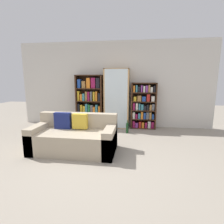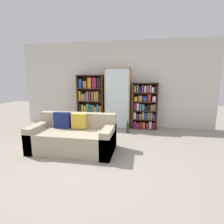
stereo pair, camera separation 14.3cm
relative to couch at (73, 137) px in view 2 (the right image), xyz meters
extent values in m
plane|color=gray|center=(0.54, -0.41, -0.29)|extent=(16.00, 16.00, 0.00)
cube|color=beige|center=(0.54, 2.24, 1.06)|extent=(6.23, 0.06, 2.70)
cube|color=tan|center=(0.00, -0.04, -0.07)|extent=(1.76, 0.88, 0.44)
cube|color=tan|center=(0.00, 0.29, 0.32)|extent=(1.76, 0.20, 0.33)
cube|color=tan|center=(-0.77, -0.04, -0.01)|extent=(0.20, 0.88, 0.56)
cube|color=tan|center=(0.78, -0.04, -0.01)|extent=(0.20, 0.88, 0.56)
cube|color=navy|center=(-0.30, 0.13, 0.33)|extent=(0.36, 0.12, 0.36)
cube|color=gold|center=(0.09, 0.13, 0.33)|extent=(0.32, 0.12, 0.32)
cube|color=#3D2314|center=(-0.62, 2.03, 0.54)|extent=(0.04, 0.32, 1.66)
cube|color=#3D2314|center=(0.20, 2.03, 0.54)|extent=(0.04, 0.32, 1.66)
cube|color=#3D2314|center=(-0.21, 2.03, 1.36)|extent=(0.85, 0.32, 0.02)
cube|color=#3D2314|center=(-0.21, 2.03, -0.28)|extent=(0.85, 0.32, 0.02)
cube|color=#3D2314|center=(-0.21, 2.18, 0.54)|extent=(0.85, 0.01, 1.66)
cube|color=#3D2314|center=(-0.21, 2.03, 0.14)|extent=(0.77, 0.32, 0.02)
cube|color=#3D2314|center=(-0.21, 2.03, 0.54)|extent=(0.77, 0.32, 0.02)
cube|color=#3D2314|center=(-0.21, 2.03, 0.94)|extent=(0.77, 0.32, 0.02)
cube|color=#1E4293|center=(-0.53, 2.02, -0.14)|extent=(0.09, 0.24, 0.25)
cube|color=#1E4293|center=(-0.43, 2.02, -0.16)|extent=(0.08, 0.24, 0.21)
cube|color=#1E4293|center=(-0.31, 2.02, -0.13)|extent=(0.09, 0.24, 0.28)
cube|color=orange|center=(-0.21, 2.02, -0.11)|extent=(0.08, 0.24, 0.31)
cube|color=orange|center=(-0.10, 2.02, -0.11)|extent=(0.09, 0.24, 0.31)
cube|color=#5B5B60|center=(0.01, 2.02, -0.14)|extent=(0.07, 0.24, 0.25)
cube|color=orange|center=(0.12, 2.02, -0.10)|extent=(0.07, 0.24, 0.33)
cube|color=black|center=(-0.55, 2.02, 0.30)|extent=(0.06, 0.24, 0.31)
cube|color=gold|center=(-0.46, 2.02, 0.29)|extent=(0.06, 0.24, 0.27)
cube|color=gold|center=(-0.37, 2.02, 0.27)|extent=(0.07, 0.24, 0.23)
cube|color=teal|center=(-0.29, 2.02, 0.30)|extent=(0.07, 0.24, 0.30)
cube|color=#237038|center=(-0.21, 2.02, 0.29)|extent=(0.06, 0.24, 0.29)
cube|color=#5B5B60|center=(-0.12, 2.02, 0.29)|extent=(0.07, 0.24, 0.27)
cube|color=orange|center=(-0.04, 2.02, 0.26)|extent=(0.07, 0.24, 0.21)
cube|color=teal|center=(0.04, 2.02, 0.29)|extent=(0.06, 0.24, 0.29)
cube|color=orange|center=(0.13, 2.02, 0.27)|extent=(0.06, 0.24, 0.24)
cube|color=gold|center=(-0.55, 2.02, 0.71)|extent=(0.06, 0.24, 0.31)
cube|color=orange|center=(-0.46, 2.02, 0.66)|extent=(0.07, 0.24, 0.21)
cube|color=teal|center=(-0.38, 2.02, 0.67)|extent=(0.07, 0.24, 0.23)
cube|color=olive|center=(-0.29, 2.02, 0.70)|extent=(0.06, 0.24, 0.30)
cube|color=#8E1947|center=(-0.21, 2.02, 0.70)|extent=(0.06, 0.24, 0.29)
cube|color=#5B5B60|center=(-0.13, 2.02, 0.70)|extent=(0.06, 0.24, 0.30)
cube|color=gold|center=(-0.04, 2.02, 0.70)|extent=(0.06, 0.24, 0.29)
cube|color=orange|center=(0.04, 2.02, 0.71)|extent=(0.06, 0.24, 0.31)
cube|color=black|center=(0.13, 2.02, 0.68)|extent=(0.06, 0.24, 0.25)
cube|color=#1E4293|center=(-0.51, 2.02, 1.09)|extent=(0.09, 0.24, 0.28)
cube|color=olive|center=(-0.36, 2.02, 1.07)|extent=(0.11, 0.24, 0.22)
cube|color=orange|center=(-0.21, 2.02, 1.11)|extent=(0.11, 0.24, 0.32)
cube|color=#8E1947|center=(-0.06, 2.02, 1.12)|extent=(0.13, 0.24, 0.32)
cube|color=black|center=(0.09, 2.02, 1.11)|extent=(0.11, 0.24, 0.32)
cube|color=tan|center=(0.31, 2.01, 0.64)|extent=(0.04, 0.36, 1.85)
cube|color=tan|center=(1.04, 2.01, 0.64)|extent=(0.04, 0.36, 1.85)
cube|color=tan|center=(0.67, 2.01, 1.55)|extent=(0.78, 0.36, 0.02)
cube|color=tan|center=(0.67, 2.01, -0.28)|extent=(0.78, 0.36, 0.02)
cube|color=tan|center=(0.67, 2.18, 0.64)|extent=(0.78, 0.01, 1.85)
cube|color=silver|center=(0.67, 1.83, 0.64)|extent=(0.70, 0.01, 1.82)
cube|color=tan|center=(0.67, 2.01, 0.04)|extent=(0.70, 0.32, 0.02)
cube|color=tan|center=(0.67, 2.01, 0.34)|extent=(0.70, 0.32, 0.02)
cube|color=tan|center=(0.67, 2.01, 0.64)|extent=(0.70, 0.32, 0.02)
cube|color=tan|center=(0.67, 2.01, 0.94)|extent=(0.70, 0.32, 0.02)
cube|color=tan|center=(0.67, 2.01, 1.24)|extent=(0.70, 0.32, 0.02)
cylinder|color=silver|center=(0.46, 2.00, -0.22)|extent=(0.01, 0.01, 0.09)
cone|color=silver|center=(0.46, 2.00, -0.12)|extent=(0.09, 0.09, 0.11)
cylinder|color=silver|center=(0.67, 1.99, -0.22)|extent=(0.01, 0.01, 0.09)
cone|color=silver|center=(0.67, 1.99, -0.12)|extent=(0.09, 0.09, 0.11)
cylinder|color=silver|center=(0.89, 1.99, -0.22)|extent=(0.01, 0.01, 0.09)
cone|color=silver|center=(0.89, 1.99, -0.12)|extent=(0.09, 0.09, 0.11)
cylinder|color=silver|center=(0.43, 2.00, 0.09)|extent=(0.01, 0.01, 0.09)
cone|color=silver|center=(0.43, 2.00, 0.19)|extent=(0.09, 0.09, 0.11)
cylinder|color=silver|center=(0.59, 2.02, 0.09)|extent=(0.01, 0.01, 0.09)
cone|color=silver|center=(0.59, 2.02, 0.19)|extent=(0.09, 0.09, 0.11)
cylinder|color=silver|center=(0.76, 2.01, 0.09)|extent=(0.01, 0.01, 0.09)
cone|color=silver|center=(0.76, 2.01, 0.19)|extent=(0.09, 0.09, 0.11)
cylinder|color=silver|center=(0.92, 2.00, 0.09)|extent=(0.01, 0.01, 0.09)
cone|color=silver|center=(0.92, 2.00, 0.19)|extent=(0.09, 0.09, 0.11)
cylinder|color=silver|center=(0.40, 1.99, 0.39)|extent=(0.01, 0.01, 0.07)
cone|color=silver|center=(0.40, 1.99, 0.47)|extent=(0.08, 0.08, 0.09)
cylinder|color=silver|center=(0.51, 2.01, 0.39)|extent=(0.01, 0.01, 0.07)
cone|color=silver|center=(0.51, 2.01, 0.47)|extent=(0.08, 0.08, 0.09)
cylinder|color=silver|center=(0.62, 2.01, 0.39)|extent=(0.01, 0.01, 0.07)
cone|color=silver|center=(0.62, 2.01, 0.47)|extent=(0.08, 0.08, 0.09)
cylinder|color=silver|center=(0.73, 1.99, 0.39)|extent=(0.01, 0.01, 0.07)
cone|color=silver|center=(0.73, 1.99, 0.47)|extent=(0.08, 0.08, 0.09)
cylinder|color=silver|center=(0.84, 1.99, 0.39)|extent=(0.01, 0.01, 0.07)
cone|color=silver|center=(0.84, 1.99, 0.47)|extent=(0.08, 0.08, 0.09)
cylinder|color=silver|center=(0.95, 1.99, 0.39)|extent=(0.01, 0.01, 0.07)
cone|color=silver|center=(0.95, 1.99, 0.47)|extent=(0.08, 0.08, 0.09)
cylinder|color=silver|center=(0.46, 1.99, 0.68)|extent=(0.01, 0.01, 0.07)
cone|color=silver|center=(0.46, 1.99, 0.76)|extent=(0.09, 0.09, 0.09)
cylinder|color=silver|center=(0.67, 2.01, 0.68)|extent=(0.01, 0.01, 0.07)
cone|color=silver|center=(0.67, 2.01, 0.76)|extent=(0.09, 0.09, 0.09)
cylinder|color=silver|center=(0.89, 1.99, 0.68)|extent=(0.01, 0.01, 0.07)
cone|color=silver|center=(0.89, 1.99, 0.76)|extent=(0.09, 0.09, 0.09)
cylinder|color=silver|center=(0.41, 2.00, 0.99)|extent=(0.01, 0.01, 0.08)
cone|color=silver|center=(0.41, 2.00, 1.08)|extent=(0.09, 0.09, 0.10)
cylinder|color=silver|center=(0.54, 2.00, 0.99)|extent=(0.01, 0.01, 0.08)
cone|color=silver|center=(0.54, 2.00, 1.08)|extent=(0.09, 0.09, 0.10)
cylinder|color=silver|center=(0.67, 1.99, 0.99)|extent=(0.01, 0.01, 0.08)
cone|color=silver|center=(0.67, 1.99, 1.08)|extent=(0.09, 0.09, 0.10)
cylinder|color=silver|center=(0.81, 2.02, 0.99)|extent=(0.01, 0.01, 0.08)
cone|color=silver|center=(0.81, 2.02, 1.08)|extent=(0.09, 0.09, 0.10)
cylinder|color=silver|center=(0.94, 1.99, 0.99)|extent=(0.01, 0.01, 0.08)
cone|color=silver|center=(0.94, 1.99, 1.08)|extent=(0.09, 0.09, 0.10)
cylinder|color=silver|center=(0.43, 2.00, 1.28)|extent=(0.01, 0.01, 0.07)
cone|color=silver|center=(0.43, 2.00, 1.36)|extent=(0.09, 0.09, 0.08)
cylinder|color=silver|center=(0.59, 1.99, 1.28)|extent=(0.01, 0.01, 0.07)
cone|color=silver|center=(0.59, 1.99, 1.36)|extent=(0.09, 0.09, 0.08)
cylinder|color=silver|center=(0.76, 1.99, 1.28)|extent=(0.01, 0.01, 0.07)
cone|color=silver|center=(0.76, 1.99, 1.36)|extent=(0.09, 0.09, 0.08)
cylinder|color=silver|center=(0.92, 2.01, 1.28)|extent=(0.01, 0.01, 0.07)
cone|color=silver|center=(0.92, 2.01, 1.36)|extent=(0.09, 0.09, 0.08)
cube|color=#3D2314|center=(1.15, 2.03, 0.42)|extent=(0.04, 0.32, 1.42)
cube|color=#3D2314|center=(1.88, 2.03, 0.42)|extent=(0.04, 0.32, 1.42)
cube|color=#3D2314|center=(1.51, 2.03, 1.12)|extent=(0.77, 0.32, 0.02)
cube|color=#3D2314|center=(1.51, 2.03, -0.28)|extent=(0.77, 0.32, 0.02)
cube|color=#3D2314|center=(1.51, 2.18, 0.42)|extent=(0.77, 0.01, 1.42)
cube|color=#3D2314|center=(1.51, 2.03, 0.01)|extent=(0.69, 0.32, 0.02)
cube|color=#3D2314|center=(1.51, 2.03, 0.28)|extent=(0.69, 0.32, 0.02)
cube|color=#3D2314|center=(1.51, 2.03, 0.56)|extent=(0.69, 0.32, 0.02)
cube|color=#3D2314|center=(1.51, 2.03, 0.83)|extent=(0.69, 0.32, 0.02)
cube|color=#8E1947|center=(1.23, 2.02, -0.16)|extent=(0.07, 0.24, 0.21)
cube|color=#7A3384|center=(1.32, 2.02, -0.19)|extent=(0.08, 0.24, 0.15)
cube|color=#AD231E|center=(1.42, 2.02, -0.17)|extent=(0.07, 0.24, 0.20)
cube|color=orange|center=(1.51, 2.02, -0.18)|extent=(0.07, 0.24, 0.18)
cube|color=#8E1947|center=(1.61, 2.02, -0.18)|extent=(0.07, 0.24, 0.17)
cube|color=beige|center=(1.70, 2.02, -0.16)|extent=(0.08, 0.24, 0.22)
cube|color=#8E1947|center=(1.80, 2.02, -0.17)|extent=(0.08, 0.24, 0.20)
cube|color=beige|center=(1.22, 2.02, 0.13)|extent=(0.07, 0.24, 0.21)
cube|color=#8E1947|center=(1.31, 2.02, 0.10)|extent=(0.06, 0.24, 0.15)
cube|color=teal|center=(1.39, 2.02, 0.11)|extent=(0.07, 0.24, 0.17)
cube|color=orange|center=(1.47, 2.02, 0.13)|extent=(0.06, 0.24, 0.22)
cube|color=#1E4293|center=(1.55, 2.02, 0.12)|extent=(0.06, 0.24, 0.20)
cube|color=#5B5B60|center=(1.64, 2.02, 0.13)|extent=(0.07, 0.24, 0.21)
cube|color=olive|center=(1.73, 2.02, 0.13)|extent=(0.07, 0.24, 0.21)
cube|color=#1E4293|center=(1.81, 2.02, 0.10)|extent=(0.05, 0.24, 0.16)
cube|color=#8E1947|center=(1.22, 2.02, 0.40)|extent=(0.07, 0.24, 0.22)
cube|color=beige|center=(1.31, 2.02, 0.40)|extent=(0.06, 0.24, 0.21)
cube|color=teal|center=(1.39, 2.02, 0.40)|extent=(0.05, 0.24, 0.20)
cube|color=teal|center=(1.47, 2.02, 0.39)|extent=(0.07, 0.24, 0.18)
cube|color=black|center=(1.56, 2.02, 0.37)|extent=(0.07, 0.24, 0.14)
cube|color=black|center=(1.64, 2.02, 0.39)|extent=(0.05, 0.24, 0.18)
cube|color=olive|center=(1.72, 2.02, 0.38)|extent=(0.06, 0.24, 0.18)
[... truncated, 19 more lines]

